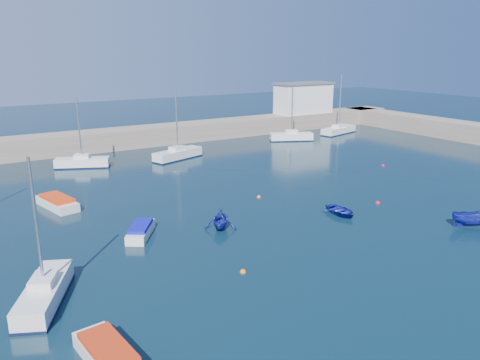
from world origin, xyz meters
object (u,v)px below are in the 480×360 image
motorboat_0 (108,355)px  motorboat_1 (141,231)px  motorboat_2 (57,202)px  dinghy_center (341,211)px  sailboat_5 (82,162)px  sailboat_6 (178,154)px  harbor_office (303,99)px  dinghy_right (472,219)px  dinghy_left (221,219)px  sailboat_1 (45,292)px  sailboat_7 (291,136)px  sailboat_8 (339,130)px

motorboat_0 → motorboat_1: size_ratio=1.18×
motorboat_2 → dinghy_center: size_ratio=1.68×
sailboat_5 → dinghy_center: bearing=-128.8°
sailboat_6 → dinghy_center: size_ratio=2.91×
dinghy_center → harbor_office: bearing=59.0°
motorboat_0 → dinghy_right: size_ratio=1.39×
motorboat_2 → dinghy_left: size_ratio=1.80×
sailboat_6 → dinghy_left: bearing=144.1°
sailboat_1 → motorboat_1: (7.70, 6.29, -0.18)m
sailboat_6 → motorboat_2: 20.54m
sailboat_1 → sailboat_6: bearing=78.7°
motorboat_2 → dinghy_left: (9.65, -11.80, 0.28)m
sailboat_1 → motorboat_2: 16.78m
sailboat_1 → sailboat_7: 50.69m
sailboat_6 → sailboat_1: bearing=124.8°
sailboat_5 → dinghy_right: size_ratio=2.44×
sailboat_6 → sailboat_7: size_ratio=1.06×
motorboat_2 → dinghy_right: dinghy_right is taller
harbor_office → sailboat_5: bearing=-167.4°
motorboat_0 → dinghy_left: size_ratio=1.61×
sailboat_1 → sailboat_5: size_ratio=1.00×
motorboat_2 → dinghy_center: 24.37m
harbor_office → motorboat_1: bearing=-141.9°
dinghy_right → sailboat_6: bearing=46.1°
sailboat_6 → dinghy_center: (2.94, -26.14, -0.33)m
motorboat_0 → dinghy_center: bearing=15.4°
dinghy_center → sailboat_7: bearing=63.4°
harbor_office → motorboat_1: (-41.75, -32.75, -4.66)m
motorboat_0 → motorboat_2: bearing=77.3°
motorboat_0 → sailboat_7: bearing=37.2°
motorboat_0 → dinghy_left: (12.07, 11.53, 0.29)m
sailboat_5 → motorboat_1: (-1.58, -23.76, -0.19)m
sailboat_8 → motorboat_0: sailboat_8 is taller
motorboat_2 → dinghy_right: bearing=-53.3°
dinghy_center → dinghy_left: bearing=170.0°
sailboat_6 → sailboat_7: sailboat_6 is taller
motorboat_2 → harbor_office: bearing=12.5°
motorboat_2 → sailboat_1: bearing=-117.0°
sailboat_7 → dinghy_center: size_ratio=2.76×
sailboat_8 → sailboat_5: bearing=77.0°
sailboat_8 → motorboat_0: 62.59m
sailboat_8 → motorboat_1: size_ratio=2.43×
sailboat_5 → dinghy_right: bearing=-125.2°
dinghy_center → dinghy_right: 9.99m
sailboat_5 → sailboat_8: 41.57m
sailboat_8 → dinghy_right: 42.12m
harbor_office → dinghy_left: harbor_office is taller
sailboat_1 → dinghy_right: (30.25, -5.35, 0.03)m
sailboat_6 → sailboat_8: bearing=-103.0°
sailboat_8 → dinghy_center: size_ratio=3.09×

